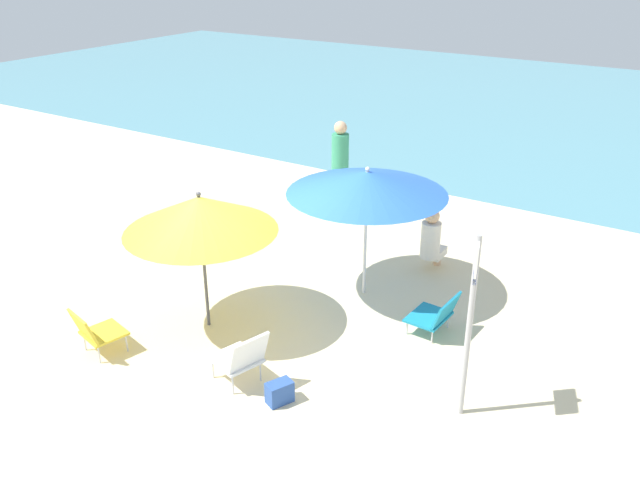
% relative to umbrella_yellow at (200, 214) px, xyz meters
% --- Properties ---
extents(ground_plane, '(40.00, 40.00, 0.00)m').
position_rel_umbrella_yellow_xyz_m(ground_plane, '(0.23, 0.24, -1.51)').
color(ground_plane, beige).
extents(sea_water, '(40.00, 16.00, 0.01)m').
position_rel_umbrella_yellow_xyz_m(sea_water, '(0.23, 13.99, -1.51)').
color(sea_water, '#5693A3').
rests_on(sea_water, ground_plane).
extents(umbrella_yellow, '(1.84, 1.84, 1.79)m').
position_rel_umbrella_yellow_xyz_m(umbrella_yellow, '(0.00, 0.00, 0.00)').
color(umbrella_yellow, '#4C4C51').
rests_on(umbrella_yellow, ground_plane).
extents(umbrella_blue, '(2.10, 2.10, 1.82)m').
position_rel_umbrella_yellow_xyz_m(umbrella_blue, '(1.25, 1.78, 0.09)').
color(umbrella_blue, silver).
rests_on(umbrella_blue, ground_plane).
extents(beach_chair_a, '(0.69, 0.60, 0.68)m').
position_rel_umbrella_yellow_xyz_m(beach_chair_a, '(1.13, -0.73, -1.16)').
color(beach_chair_a, white).
rests_on(beach_chair_a, ground_plane).
extents(beach_chair_b, '(0.54, 0.58, 0.53)m').
position_rel_umbrella_yellow_xyz_m(beach_chair_b, '(2.49, 1.35, -1.24)').
color(beach_chair_b, teal).
rests_on(beach_chair_b, ground_plane).
extents(beach_chair_c, '(0.56, 0.61, 0.60)m').
position_rel_umbrella_yellow_xyz_m(beach_chair_c, '(-0.66, -1.20, -1.19)').
color(beach_chair_c, gold).
rests_on(beach_chair_c, ground_plane).
extents(person_a, '(0.29, 0.29, 1.73)m').
position_rel_umbrella_yellow_xyz_m(person_a, '(-0.39, 3.85, -0.62)').
color(person_a, '#389970').
rests_on(person_a, ground_plane).
extents(person_b, '(0.29, 0.54, 1.01)m').
position_rel_umbrella_yellow_xyz_m(person_b, '(1.76, 2.85, -1.00)').
color(person_b, silver).
rests_on(person_b, ground_plane).
extents(warning_sign, '(0.16, 0.41, 2.01)m').
position_rel_umbrella_yellow_xyz_m(warning_sign, '(3.32, 0.10, -0.23)').
color(warning_sign, '#ADADB2').
rests_on(warning_sign, ground_plane).
extents(beach_bag, '(0.26, 0.32, 0.24)m').
position_rel_umbrella_yellow_xyz_m(beach_bag, '(1.65, -0.77, -1.39)').
color(beach_bag, '#2D519E').
rests_on(beach_bag, ground_plane).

